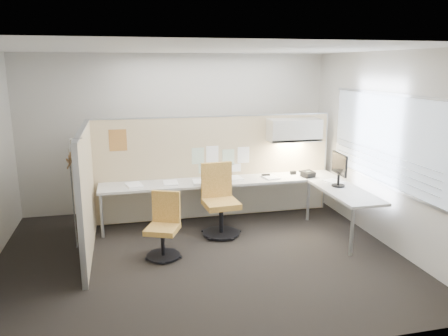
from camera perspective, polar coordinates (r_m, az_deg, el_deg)
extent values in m
cube|color=black|center=(6.22, -3.06, -11.47)|extent=(5.50, 4.50, 0.01)
cube|color=white|center=(5.65, -3.43, 15.36)|extent=(5.50, 4.50, 0.01)
cube|color=beige|center=(7.96, -6.09, 4.59)|extent=(5.50, 0.02, 2.80)
cube|color=beige|center=(3.66, 3.01, -5.93)|extent=(5.50, 0.02, 2.80)
cube|color=beige|center=(6.80, 20.24, 2.32)|extent=(0.02, 4.50, 2.80)
cube|color=#A7B6C3|center=(6.76, 20.16, 3.56)|extent=(0.01, 2.80, 1.30)
cube|color=#C6B389|center=(7.52, -1.20, 0.07)|extent=(4.10, 0.06, 1.75)
cube|color=#C6B389|center=(6.33, -17.51, -3.16)|extent=(0.06, 2.20, 1.75)
cube|color=beige|center=(7.26, -0.26, -1.76)|extent=(4.00, 0.60, 0.04)
cube|color=beige|center=(6.92, 15.60, -3.03)|extent=(0.60, 1.47, 0.04)
cube|color=beige|center=(7.62, -0.72, -3.90)|extent=(3.90, 0.02, 0.64)
cylinder|color=#A5A8AA|center=(6.97, -15.69, -6.08)|extent=(0.05, 0.05, 0.69)
cylinder|color=#A5A8AA|center=(6.36, 16.36, -8.04)|extent=(0.05, 0.05, 0.69)
cylinder|color=#A5A8AA|center=(7.59, 10.93, -4.21)|extent=(0.05, 0.05, 0.69)
cube|color=beige|center=(7.60, 9.15, 4.91)|extent=(0.90, 0.36, 0.38)
cube|color=#FFEABF|center=(7.64, 9.09, 3.35)|extent=(0.60, 0.06, 0.02)
cube|color=#8CBF8C|center=(7.39, -3.43, 1.58)|extent=(0.21, 0.00, 0.28)
cube|color=white|center=(7.43, -1.53, 1.83)|extent=(0.21, 0.00, 0.28)
cube|color=#8CBF8C|center=(7.50, 0.56, 1.40)|extent=(0.21, 0.00, 0.28)
cube|color=white|center=(7.57, 2.55, 1.72)|extent=(0.21, 0.00, 0.28)
cube|color=#8CBF8C|center=(7.46, -2.27, -0.02)|extent=(0.28, 0.00, 0.18)
cube|color=white|center=(7.57, 1.44, 0.04)|extent=(0.21, 0.00, 0.14)
cube|color=orange|center=(7.23, -13.69, 3.54)|extent=(0.28, 0.00, 0.35)
cylinder|color=black|center=(6.22, -7.93, -11.27)|extent=(0.47, 0.47, 0.03)
cylinder|color=black|center=(6.15, -7.99, -9.74)|extent=(0.05, 0.05, 0.36)
cube|color=#F2B55A|center=(6.07, -8.05, -7.93)|extent=(0.55, 0.55, 0.07)
cube|color=#F2B55A|center=(6.16, -7.56, -5.00)|extent=(0.39, 0.21, 0.45)
cylinder|color=black|center=(6.91, -0.38, -8.49)|extent=(0.58, 0.58, 0.03)
cylinder|color=black|center=(6.83, -0.38, -6.75)|extent=(0.07, 0.07, 0.45)
cube|color=#F2B55A|center=(6.75, -0.38, -4.70)|extent=(0.55, 0.55, 0.09)
cube|color=#F2B55A|center=(6.88, -0.99, -1.54)|extent=(0.49, 0.10, 0.56)
cylinder|color=black|center=(7.12, 14.68, -2.22)|extent=(0.21, 0.21, 0.02)
cylinder|color=black|center=(7.10, 14.72, -1.53)|extent=(0.04, 0.04, 0.19)
cube|color=black|center=(7.04, 14.84, 0.53)|extent=(0.06, 0.50, 0.34)
cube|color=black|center=(7.04, 14.84, 0.53)|extent=(0.03, 0.46, 0.29)
cube|color=black|center=(7.59, 10.92, -0.80)|extent=(0.25, 0.25, 0.12)
cylinder|color=black|center=(7.56, 10.24, -0.55)|extent=(0.09, 0.17, 0.04)
cube|color=black|center=(7.50, 5.49, -0.98)|extent=(0.14, 0.04, 0.05)
cube|color=black|center=(7.74, 9.01, -0.60)|extent=(0.10, 0.06, 0.06)
cube|color=silver|center=(5.33, -18.77, 3.67)|extent=(0.14, 0.02, 0.02)
cylinder|color=silver|center=(5.35, -19.45, 2.73)|extent=(0.02, 0.02, 0.14)
cube|color=#AD7F4C|center=(5.37, -19.34, 1.37)|extent=(0.02, 0.41, 0.12)
cube|color=#AD7F4C|center=(5.42, -19.60, 1.00)|extent=(0.02, 0.41, 0.12)
cube|color=#9699A0|center=(5.47, -19.02, -4.79)|extent=(0.01, 0.07, 1.02)
cube|color=white|center=(7.07, -11.66, -2.19)|extent=(0.29, 0.35, 0.03)
cube|color=white|center=(7.11, -7.00, -1.95)|extent=(0.24, 0.31, 0.02)
cube|color=white|center=(7.05, -3.14, -1.89)|extent=(0.25, 0.32, 0.04)
cube|color=white|center=(7.38, 1.38, -1.30)|extent=(0.26, 0.33, 0.02)
cube|color=white|center=(7.44, 6.10, -1.22)|extent=(0.27, 0.33, 0.02)
cube|color=white|center=(7.36, 14.15, -1.73)|extent=(0.32, 0.36, 0.02)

